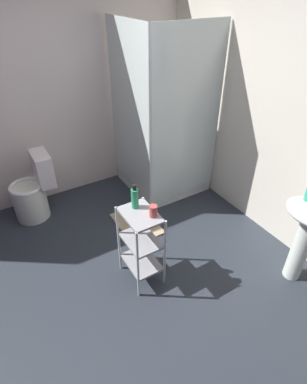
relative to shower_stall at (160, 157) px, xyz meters
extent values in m
cube|color=#292F38|center=(1.21, -1.23, -0.47)|extent=(4.20, 4.20, 0.02)
cube|color=silver|center=(1.21, 0.62, 0.79)|extent=(4.20, 0.10, 2.50)
cube|color=silver|center=(-0.64, -1.23, 0.79)|extent=(0.10, 4.20, 2.50)
cube|color=white|center=(-0.10, 0.10, -0.41)|extent=(0.90, 0.90, 0.10)
cube|color=silver|center=(-0.10, -0.35, 0.59)|extent=(0.90, 0.02, 1.90)
cube|color=silver|center=(0.35, 0.10, 0.59)|extent=(0.02, 0.90, 1.90)
cylinder|color=silver|center=(0.35, -0.35, 0.59)|extent=(0.04, 0.04, 1.90)
cylinder|color=silver|center=(-0.10, 0.10, -0.36)|extent=(0.08, 0.08, 0.00)
cylinder|color=white|center=(1.87, 0.29, -0.12)|extent=(0.15, 0.15, 0.68)
cylinder|color=white|center=(-0.27, -1.58, -0.26)|extent=(0.37, 0.37, 0.40)
torus|color=white|center=(-0.27, -1.58, -0.05)|extent=(0.37, 0.37, 0.04)
cube|color=white|center=(-0.27, -1.36, 0.12)|extent=(0.35, 0.17, 0.36)
cylinder|color=silver|center=(0.97, -1.05, -0.09)|extent=(0.02, 0.02, 0.74)
cylinder|color=silver|center=(1.33, -1.05, -0.09)|extent=(0.02, 0.02, 0.74)
cylinder|color=silver|center=(0.97, -0.79, -0.09)|extent=(0.02, 0.02, 0.74)
cylinder|color=silver|center=(1.33, -0.79, -0.09)|extent=(0.02, 0.02, 0.74)
cube|color=#99999E|center=(1.15, -0.92, -0.28)|extent=(0.36, 0.26, 0.02)
cube|color=#99999E|center=(1.15, -0.92, -0.01)|extent=(0.36, 0.26, 0.02)
cube|color=#99999E|center=(1.15, -0.92, 0.27)|extent=(0.36, 0.26, 0.02)
cylinder|color=#2C9662|center=(1.05, -0.91, 0.36)|extent=(0.06, 0.06, 0.18)
cylinder|color=black|center=(1.05, -0.91, 0.47)|extent=(0.03, 0.03, 0.05)
cylinder|color=#B24742|center=(1.23, -0.84, 0.33)|extent=(0.07, 0.07, 0.10)
cube|color=tan|center=(0.48, -0.61, -0.45)|extent=(0.60, 0.40, 0.02)
camera|label=1|loc=(2.86, -1.81, 1.84)|focal=28.76mm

